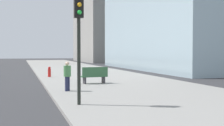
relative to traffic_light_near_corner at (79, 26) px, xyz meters
The scene contains 6 objects.
sidewalk_kerb_east 12.29m from the traffic_light_near_corner, 69.32° to the left, with size 10.00×120.00×0.15m, color gray.
parking_garage_concrete 63.80m from the traffic_light_near_corner, 70.78° to the left, with size 18.00×24.00×25.46m, color gray.
traffic_light_near_corner is the anchor object (origin of this frame).
park_bench 8.73m from the traffic_light_near_corner, 72.29° to the left, with size 1.84×0.72×1.12m.
pedestrian_waiting_east 5.03m from the traffic_light_near_corner, 87.59° to the left, with size 0.40×0.40×1.60m.
fire_hydrant 14.67m from the traffic_light_near_corner, 89.55° to the left, with size 0.26×0.26×0.89m.
Camera 1 is at (5.76, -3.19, 2.27)m, focal length 48.86 mm.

